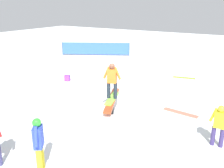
{
  "coord_description": "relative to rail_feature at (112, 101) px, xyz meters",
  "views": [
    {
      "loc": [
        -7.64,
        -4.7,
        4.23
      ],
      "look_at": [
        0.0,
        0.0,
        1.32
      ],
      "focal_mm": 40.0,
      "sensor_mm": 36.0,
      "label": 1
    }
  ],
  "objects": [
    {
      "name": "safety_fence",
      "position": [
        9.42,
        7.42,
        -0.02
      ],
      "size": [
        2.73,
        5.05,
        1.1
      ],
      "rotation": [
        0.0,
        0.0,
        2.06
      ],
      "color": "blue",
      "rests_on": "ground"
    },
    {
      "name": "ground_plane",
      "position": [
        0.0,
        0.0,
        -0.62
      ],
      "size": [
        60.0,
        60.0,
        0.0
      ],
      "primitive_type": "plane",
      "color": "white"
    },
    {
      "name": "bystander_blue",
      "position": [
        -3.87,
        -0.18,
        0.24
      ],
      "size": [
        0.57,
        0.45,
        1.53
      ],
      "rotation": [
        0.0,
        0.0,
        0.63
      ],
      "color": "yellow",
      "rests_on": "ground"
    },
    {
      "name": "rail_feature",
      "position": [
        0.0,
        0.0,
        0.0
      ],
      "size": [
        2.4,
        1.25,
        0.72
      ],
      "rotation": [
        0.0,
        0.0,
        0.41
      ],
      "color": "black",
      "rests_on": "ground"
    },
    {
      "name": "bystander_yellow",
      "position": [
        -0.14,
        -3.9,
        0.14
      ],
      "size": [
        0.21,
        0.61,
        1.35
      ],
      "rotation": [
        0.0,
        0.0,
        4.75
      ],
      "color": "#3B2F66",
      "rests_on": "ground"
    },
    {
      "name": "loose_snowboard_coral",
      "position": [
        1.68,
        -2.22,
        -0.6
      ],
      "size": [
        0.43,
        1.46,
        0.02
      ],
      "primitive_type": "cube",
      "rotation": [
        0.0,
        0.0,
        4.6
      ],
      "color": "#DE6E56",
      "rests_on": "ground"
    },
    {
      "name": "backpack_on_snow",
      "position": [
        2.62,
        4.6,
        -0.45
      ],
      "size": [
        0.33,
        0.37,
        0.34
      ],
      "primitive_type": "cube",
      "rotation": [
        0.0,
        0.0,
        2.03
      ],
      "color": "purple",
      "rests_on": "ground"
    },
    {
      "name": "loose_snowboard_lime",
      "position": [
        6.71,
        -0.91,
        -0.6
      ],
      "size": [
        0.56,
        1.31,
        0.02
      ],
      "primitive_type": "cube",
      "rotation": [
        0.0,
        0.0,
        4.94
      ],
      "color": "#97D230",
      "rests_on": "ground"
    },
    {
      "name": "main_rider_on_rail",
      "position": [
        0.0,
        0.0,
        0.8
      ],
      "size": [
        1.42,
        0.69,
        1.4
      ],
      "rotation": [
        0.0,
        0.0,
        0.3
      ],
      "color": "#86D53E",
      "rests_on": "rail_feature"
    },
    {
      "name": "snow_kicker_ramp",
      "position": [
        -1.66,
        -0.72,
        -0.37
      ],
      "size": [
        2.25,
        2.09,
        0.49
      ],
      "primitive_type": "cube",
      "rotation": [
        0.0,
        0.0,
        0.41
      ],
      "color": "white",
      "rests_on": "ground"
    }
  ]
}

